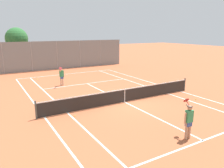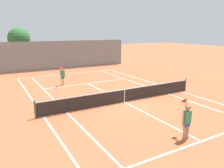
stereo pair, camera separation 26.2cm
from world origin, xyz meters
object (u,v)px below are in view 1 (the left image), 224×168
Objects in this scene: player_near_side at (189,120)px; player_far_left at (62,75)px; loose_tennis_ball_0 at (75,116)px; loose_tennis_ball_4 at (38,79)px; tennis_net at (125,95)px; loose_tennis_ball_1 at (196,99)px; tree_behind_left at (16,39)px.

player_near_side is 1.00× the size of player_far_left.
loose_tennis_ball_0 is 11.33m from loose_tennis_ball_4.
tennis_net is 5.20m from loose_tennis_ball_1.
loose_tennis_ball_4 is at bearing 88.41° from loose_tennis_ball_0.
loose_tennis_ball_0 is (-3.49, 5.15, -0.89)m from player_near_side.
tree_behind_left is at bearing 99.52° from player_far_left.
loose_tennis_ball_1 is at bearing -52.52° from player_far_left.
tree_behind_left reaches higher than loose_tennis_ball_1.
tennis_net is 181.82× the size of loose_tennis_ball_1.
tree_behind_left reaches higher than player_near_side.
tennis_net is at bearing -71.92° from player_far_left.
tree_behind_left is (-8.96, 21.06, 3.77)m from loose_tennis_ball_1.
player_near_side is 12.89m from player_far_left.
loose_tennis_ball_1 is 15.25m from loose_tennis_ball_4.
loose_tennis_ball_0 is 8.76m from loose_tennis_ball_1.
tennis_net is 4.04m from loose_tennis_ball_0.
loose_tennis_ball_4 is at bearing 110.40° from player_far_left.
loose_tennis_ball_1 is 0.01× the size of tree_behind_left.
loose_tennis_ball_1 is (5.15, 3.70, -0.89)m from player_near_side.
tree_behind_left is (-0.32, 19.61, 3.77)m from loose_tennis_ball_0.
player_far_left is 26.88× the size of loose_tennis_ball_1.
loose_tennis_ball_0 is at bearing 124.11° from player_near_side.
tennis_net is 181.82× the size of loose_tennis_ball_0.
player_near_side is 26.88× the size of loose_tennis_ball_0.
loose_tennis_ball_1 is (8.64, -1.45, 0.00)m from loose_tennis_ball_0.
player_near_side reaches higher than loose_tennis_ball_0.
tree_behind_left is (-4.26, 18.89, 3.29)m from tennis_net.
tennis_net reaches higher than loose_tennis_ball_1.
loose_tennis_ball_0 is at bearing -91.59° from loose_tennis_ball_4.
player_far_left is 26.88× the size of loose_tennis_ball_4.
tennis_net is 19.64m from tree_behind_left.
player_near_side is at bearing -55.89° from loose_tennis_ball_0.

